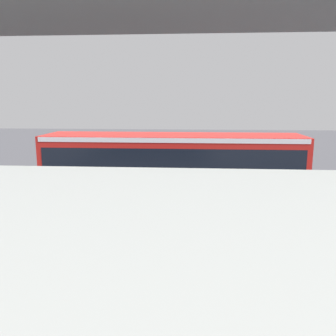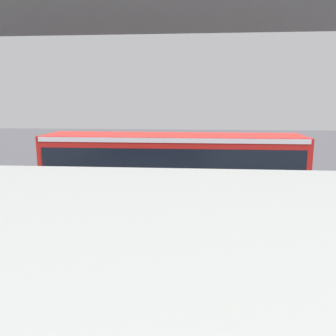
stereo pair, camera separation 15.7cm
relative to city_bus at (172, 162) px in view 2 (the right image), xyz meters
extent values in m
plane|color=#424247|center=(0.25, -0.94, -1.88)|extent=(80.00, 80.00, 0.00)
cube|color=red|center=(-0.01, 0.00, -0.17)|extent=(11.50, 2.55, 2.86)
cube|color=black|center=(-0.01, 0.00, 0.35)|extent=(11.04, 2.59, 0.90)
cube|color=white|center=(-0.01, 0.00, 1.15)|extent=(11.27, 2.58, 0.20)
cube|color=black|center=(5.76, 0.00, 0.18)|extent=(0.04, 2.24, 1.20)
cylinder|color=black|center=(3.67, 1.27, -1.36)|extent=(1.04, 0.30, 1.04)
cylinder|color=black|center=(3.67, -1.28, -1.36)|extent=(1.04, 0.30, 1.04)
cylinder|color=black|center=(-3.69, 1.27, -1.36)|extent=(1.04, 0.30, 1.04)
cylinder|color=black|center=(-3.69, -1.28, -1.36)|extent=(1.04, 0.30, 1.04)
cube|color=silver|center=(-5.75, -3.01, -1.88)|extent=(2.00, 0.20, 0.01)
cube|color=silver|center=(-1.75, -3.01, -1.88)|extent=(2.00, 0.20, 0.01)
cube|color=silver|center=(2.25, -3.01, -1.88)|extent=(2.00, 0.20, 0.01)
cube|color=silver|center=(6.25, -3.01, -1.88)|extent=(2.00, 0.20, 0.01)
camera|label=1|loc=(-0.95, 15.58, 2.78)|focal=37.43mm
camera|label=2|loc=(-1.10, 15.57, 2.78)|focal=37.43mm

